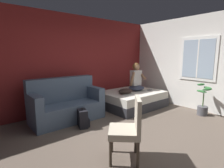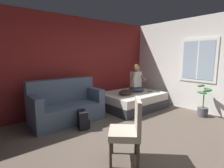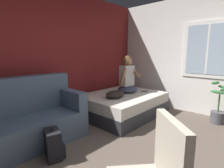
# 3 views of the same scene
# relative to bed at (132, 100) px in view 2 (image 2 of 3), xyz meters

# --- Properties ---
(ground_plane) EXTENTS (40.00, 40.00, 0.00)m
(ground_plane) POSITION_rel_bed_xyz_m (-1.42, -1.78, -0.24)
(ground_plane) COLOR brown
(wall_back_accent) EXTENTS (10.33, 0.16, 2.70)m
(wall_back_accent) POSITION_rel_bed_xyz_m (-1.42, 0.92, 1.11)
(wall_back_accent) COLOR maroon
(wall_back_accent) RESTS_ON ground
(wall_side_with_window) EXTENTS (0.19, 6.64, 2.70)m
(wall_side_with_window) POSITION_rel_bed_xyz_m (1.33, -1.77, 1.12)
(wall_side_with_window) COLOR silver
(wall_side_with_window) RESTS_ON ground
(bed) EXTENTS (1.84, 1.45, 0.48)m
(bed) POSITION_rel_bed_xyz_m (0.00, 0.00, 0.00)
(bed) COLOR #2D2D33
(bed) RESTS_ON ground
(couch) EXTENTS (1.70, 0.83, 1.04)m
(couch) POSITION_rel_bed_xyz_m (-2.07, 0.24, 0.16)
(couch) COLOR #47566B
(couch) RESTS_ON ground
(side_chair) EXTENTS (0.65, 0.65, 0.98)m
(side_chair) POSITION_rel_bed_xyz_m (-2.07, -1.94, 0.30)
(side_chair) COLOR #382D23
(side_chair) RESTS_ON ground
(person_seated) EXTENTS (0.54, 0.47, 0.88)m
(person_seated) POSITION_rel_bed_xyz_m (0.23, 0.04, 0.60)
(person_seated) COLOR #383D51
(person_seated) RESTS_ON bed
(backpack) EXTENTS (0.30, 0.34, 0.46)m
(backpack) POSITION_rel_bed_xyz_m (-1.98, -0.42, -0.04)
(backpack) COLOR black
(backpack) RESTS_ON ground
(throw_pillow) EXTENTS (0.53, 0.43, 0.14)m
(throw_pillow) POSITION_rel_bed_xyz_m (-0.35, -0.08, 0.31)
(throw_pillow) COLOR #2D231E
(throw_pillow) RESTS_ON bed
(cell_phone) EXTENTS (0.16, 0.13, 0.01)m
(cell_phone) POSITION_rel_bed_xyz_m (0.57, -0.23, 0.25)
(cell_phone) COLOR black
(cell_phone) RESTS_ON bed
(potted_plant) EXTENTS (0.39, 0.37, 0.85)m
(potted_plant) POSITION_rel_bed_xyz_m (0.89, -1.76, 0.07)
(potted_plant) COLOR #4C4C51
(potted_plant) RESTS_ON ground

